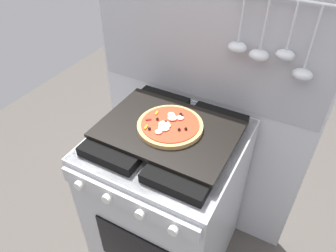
% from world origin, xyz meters
% --- Properties ---
extents(ground_plane, '(4.00, 4.00, 0.00)m').
position_xyz_m(ground_plane, '(0.00, 0.00, 0.00)').
color(ground_plane, '#4C4742').
extents(kitchen_backsplash, '(1.10, 0.09, 1.55)m').
position_xyz_m(kitchen_backsplash, '(0.00, 0.33, 0.79)').
color(kitchen_backsplash, silver).
rests_on(kitchen_backsplash, ground_plane).
extents(stove, '(0.60, 0.64, 0.90)m').
position_xyz_m(stove, '(-0.00, -0.00, 0.45)').
color(stove, '#B7BABF').
rests_on(stove, ground_plane).
extents(baking_tray, '(0.54, 0.38, 0.02)m').
position_xyz_m(baking_tray, '(0.00, 0.00, 0.91)').
color(baking_tray, black).
rests_on(baking_tray, stove).
extents(pizza_left, '(0.26, 0.26, 0.03)m').
position_xyz_m(pizza_left, '(0.01, 0.01, 0.93)').
color(pizza_left, tan).
rests_on(pizza_left, baking_tray).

